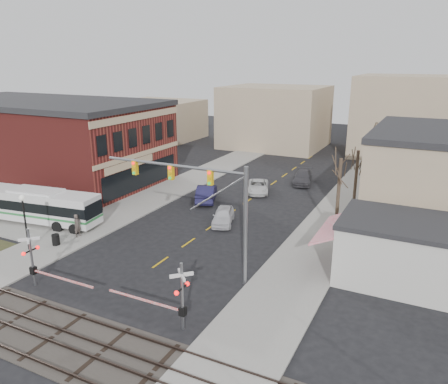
# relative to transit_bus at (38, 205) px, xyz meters

# --- Properties ---
(ground) EXTENTS (160.00, 160.00, 0.00)m
(ground) POSITION_rel_transit_bus_xyz_m (14.34, -3.77, -1.72)
(ground) COLOR black
(ground) RESTS_ON ground
(sidewalk_west) EXTENTS (5.00, 60.00, 0.12)m
(sidewalk_west) POSITION_rel_transit_bus_xyz_m (4.84, 16.23, -1.66)
(sidewalk_west) COLOR gray
(sidewalk_west) RESTS_ON ground
(sidewalk_east) EXTENTS (5.00, 60.00, 0.12)m
(sidewalk_east) POSITION_rel_transit_bus_xyz_m (23.84, 16.23, -1.66)
(sidewalk_east) COLOR gray
(sidewalk_east) RESTS_ON ground
(ballast_strip) EXTENTS (160.00, 5.00, 0.06)m
(ballast_strip) POSITION_rel_transit_bus_xyz_m (14.34, -11.77, -1.69)
(ballast_strip) COLOR #332D28
(ballast_strip) RESTS_ON ground
(rail_tracks) EXTENTS (160.00, 3.91, 0.14)m
(rail_tracks) POSITION_rel_transit_bus_xyz_m (14.34, -11.77, -1.60)
(rail_tracks) COLOR #2D231E
(rail_tracks) RESTS_ON ground
(brick_building) EXTENTS (30.40, 15.40, 9.60)m
(brick_building) POSITION_rel_transit_bus_xyz_m (-12.64, 12.23, 3.09)
(brick_building) COLOR maroon
(brick_building) RESTS_ON ground
(awning_shop) EXTENTS (9.74, 6.20, 4.30)m
(awning_shop) POSITION_rel_transit_bus_xyz_m (30.31, 3.23, 0.44)
(awning_shop) COLOR beige
(awning_shop) RESTS_ON ground
(tree_east_a) EXTENTS (0.28, 0.28, 6.75)m
(tree_east_a) POSITION_rel_transit_bus_xyz_m (24.84, 8.23, 1.77)
(tree_east_a) COLOR #382B21
(tree_east_a) RESTS_ON sidewalk_east
(tree_east_b) EXTENTS (0.28, 0.28, 6.30)m
(tree_east_b) POSITION_rel_transit_bus_xyz_m (25.14, 14.23, 1.55)
(tree_east_b) COLOR #382B21
(tree_east_b) RESTS_ON sidewalk_east
(tree_east_c) EXTENTS (0.28, 0.28, 7.20)m
(tree_east_c) POSITION_rel_transit_bus_xyz_m (25.34, 22.23, 2.00)
(tree_east_c) COLOR #382B21
(tree_east_c) RESTS_ON sidewalk_east
(transit_bus) EXTENTS (12.04, 4.15, 3.04)m
(transit_bus) POSITION_rel_transit_bus_xyz_m (0.00, 0.00, 0.00)
(transit_bus) COLOR silver
(transit_bus) RESTS_ON ground
(traffic_signal_mast) EXTENTS (10.86, 0.30, 8.00)m
(traffic_signal_mast) POSITION_rel_transit_bus_xyz_m (18.20, -1.88, 4.06)
(traffic_signal_mast) COLOR gray
(traffic_signal_mast) RESTS_ON ground
(rr_crossing_west) EXTENTS (5.60, 1.36, 4.00)m
(rr_crossing_west) POSITION_rel_transit_bus_xyz_m (9.31, -8.27, 0.24)
(rr_crossing_west) COLOR gray
(rr_crossing_west) RESTS_ON ground
(rr_crossing_east) EXTENTS (5.60, 1.36, 4.00)m
(rr_crossing_east) POSITION_rel_transit_bus_xyz_m (19.74, -8.06, 0.24)
(rr_crossing_east) COLOR gray
(rr_crossing_east) RESTS_ON ground
(street_lamp) EXTENTS (0.44, 0.44, 4.44)m
(street_lamp) POSITION_rel_transit_bus_xyz_m (4.03, -4.63, 1.56)
(street_lamp) COLOR black
(street_lamp) RESTS_ON sidewalk_west
(trash_bin) EXTENTS (0.60, 0.60, 0.87)m
(trash_bin) POSITION_rel_transit_bus_xyz_m (5.25, -3.04, -1.17)
(trash_bin) COLOR black
(trash_bin) RESTS_ON sidewalk_west
(car_a) EXTENTS (3.06, 4.65, 1.47)m
(car_a) POSITION_rel_transit_bus_xyz_m (14.94, 7.37, -0.99)
(car_a) COLOR silver
(car_a) RESTS_ON ground
(car_b) EXTENTS (3.70, 5.51, 1.72)m
(car_b) POSITION_rel_transit_bus_xyz_m (10.36, 12.57, -0.87)
(car_b) COLOR #1B193E
(car_b) RESTS_ON ground
(car_c) EXTENTS (3.80, 5.33, 1.35)m
(car_c) POSITION_rel_transit_bus_xyz_m (14.10, 17.77, -1.05)
(car_c) COLOR silver
(car_c) RESTS_ON ground
(car_d) EXTENTS (3.08, 5.43, 1.48)m
(car_d) POSITION_rel_transit_bus_xyz_m (17.49, 23.57, -0.98)
(car_d) COLOR #3B3A3E
(car_d) RESTS_ON ground
(pedestrian_near) EXTENTS (0.47, 0.71, 1.94)m
(pedestrian_near) POSITION_rel_transit_bus_xyz_m (5.58, -0.96, -0.63)
(pedestrian_near) COLOR #4C413D
(pedestrian_near) RESTS_ON sidewalk_west
(pedestrian_far) EXTENTS (0.95, 0.95, 1.56)m
(pedestrian_far) POSITION_rel_transit_bus_xyz_m (3.60, 3.08, -0.83)
(pedestrian_far) COLOR #374660
(pedestrian_far) RESTS_ON sidewalk_west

